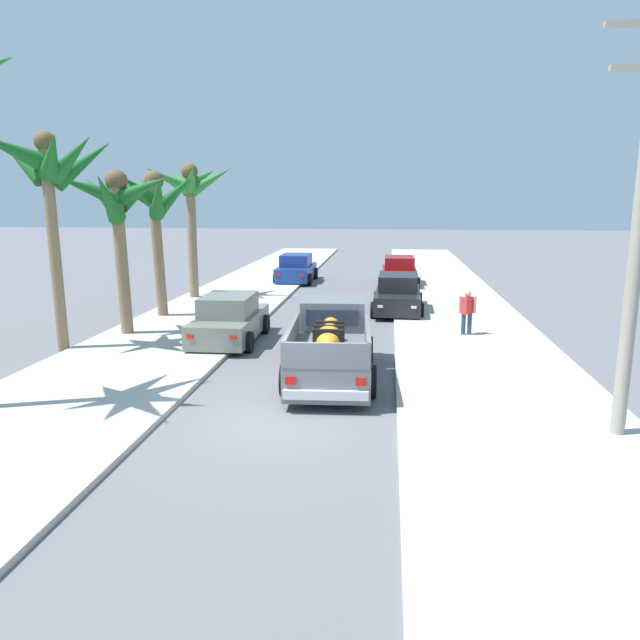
% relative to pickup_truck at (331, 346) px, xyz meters
% --- Properties ---
extents(ground_plane, '(160.00, 160.00, 0.00)m').
position_rel_pickup_truck_xyz_m(ground_plane, '(-0.76, -3.28, -0.81)').
color(ground_plane, slate).
extents(sidewalk_left, '(4.91, 60.00, 0.12)m').
position_rel_pickup_truck_xyz_m(sidewalk_left, '(-5.63, 8.72, -0.75)').
color(sidewalk_left, '#B2AFA8').
rests_on(sidewalk_left, ground).
extents(sidewalk_right, '(4.91, 60.00, 0.12)m').
position_rel_pickup_truck_xyz_m(sidewalk_right, '(4.12, 8.72, -0.75)').
color(sidewalk_right, '#B2AFA8').
rests_on(sidewalk_right, ground).
extents(curb_left, '(0.16, 60.00, 0.10)m').
position_rel_pickup_truck_xyz_m(curb_left, '(-4.58, 8.72, -0.76)').
color(curb_left, silver).
rests_on(curb_left, ground).
extents(curb_right, '(0.16, 60.00, 0.10)m').
position_rel_pickup_truck_xyz_m(curb_right, '(3.07, 8.72, -0.76)').
color(curb_right, silver).
rests_on(curb_right, ground).
extents(pickup_truck, '(2.42, 5.31, 1.80)m').
position_rel_pickup_truck_xyz_m(pickup_truck, '(0.00, 0.00, 0.00)').
color(pickup_truck, slate).
rests_on(pickup_truck, ground).
extents(car_left_near, '(2.07, 4.28, 1.54)m').
position_rel_pickup_truck_xyz_m(car_left_near, '(-3.61, 3.47, -0.10)').
color(car_left_near, slate).
rests_on(car_left_near, ground).
extents(car_right_near, '(2.04, 4.27, 1.54)m').
position_rel_pickup_truck_xyz_m(car_right_near, '(1.98, 16.82, -0.10)').
color(car_right_near, maroon).
rests_on(car_right_near, ground).
extents(car_left_mid, '(2.10, 4.29, 1.54)m').
position_rel_pickup_truck_xyz_m(car_left_mid, '(1.82, 9.19, -0.10)').
color(car_left_mid, black).
rests_on(car_left_mid, ground).
extents(car_right_mid, '(2.04, 4.27, 1.54)m').
position_rel_pickup_truck_xyz_m(car_right_mid, '(-3.66, 17.65, -0.10)').
color(car_right_mid, navy).
rests_on(car_right_mid, ground).
extents(palm_tree_left_fore, '(3.72, 4.08, 5.57)m').
position_rel_pickup_truck_xyz_m(palm_tree_left_fore, '(-7.19, 6.74, 3.65)').
color(palm_tree_left_fore, '#846B4C').
rests_on(palm_tree_left_fore, ground).
extents(palm_tree_left_mid, '(3.67, 3.42, 6.08)m').
position_rel_pickup_truck_xyz_m(palm_tree_left_mid, '(-7.37, 11.35, 4.02)').
color(palm_tree_left_mid, '#846B4C').
rests_on(palm_tree_left_mid, ground).
extents(palm_tree_right_mid, '(3.58, 3.90, 5.46)m').
position_rel_pickup_truck_xyz_m(palm_tree_right_mid, '(-7.22, 3.63, 3.54)').
color(palm_tree_right_mid, '#846B4C').
rests_on(palm_tree_right_mid, ground).
extents(palm_tree_left_back, '(3.46, 3.52, 6.47)m').
position_rel_pickup_truck_xyz_m(palm_tree_left_back, '(-8.23, 1.65, 4.51)').
color(palm_tree_left_back, '#846B4C').
rests_on(palm_tree_left_back, ground).
extents(utility_pole, '(1.80, 0.26, 7.91)m').
position_rel_pickup_truck_xyz_m(utility_pole, '(5.85, -3.39, 3.36)').
color(utility_pole, '#9E9384').
rests_on(utility_pole, ground).
extents(pedestrian, '(0.57, 0.43, 1.59)m').
position_rel_pickup_truck_xyz_m(pedestrian, '(4.02, 4.89, 0.10)').
color(pedestrian, navy).
rests_on(pedestrian, ground).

